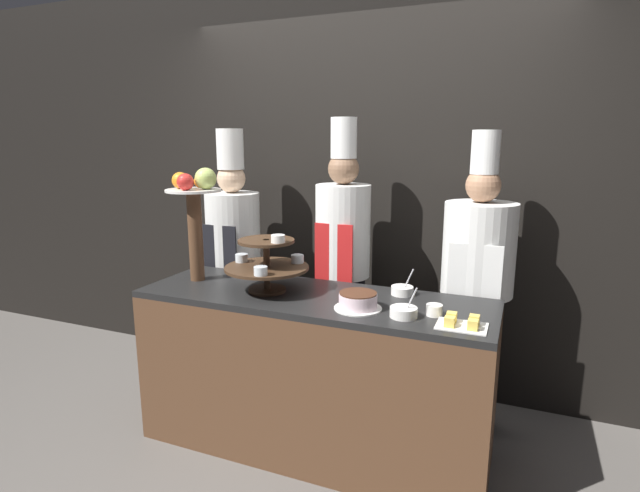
% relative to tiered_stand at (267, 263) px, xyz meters
% --- Properties ---
extents(ground_plane, '(14.00, 14.00, 0.00)m').
position_rel_tiered_stand_xyz_m(ground_plane, '(0.26, -0.28, -1.05)').
color(ground_plane, '#5B5651').
extents(wall_back, '(10.00, 0.06, 2.80)m').
position_rel_tiered_stand_xyz_m(wall_back, '(0.26, 0.94, 0.35)').
color(wall_back, black).
rests_on(wall_back, ground_plane).
extents(buffet_counter, '(1.90, 0.62, 0.89)m').
position_rel_tiered_stand_xyz_m(buffet_counter, '(0.26, 0.03, -0.61)').
color(buffet_counter, brown).
rests_on(buffet_counter, ground_plane).
extents(tiered_stand, '(0.46, 0.46, 0.33)m').
position_rel_tiered_stand_xyz_m(tiered_stand, '(0.00, 0.00, 0.00)').
color(tiered_stand, '#3D2819').
rests_on(tiered_stand, buffet_counter).
extents(fruit_pedestal, '(0.31, 0.31, 0.66)m').
position_rel_tiered_stand_xyz_m(fruit_pedestal, '(-0.49, 0.05, 0.29)').
color(fruit_pedestal, brown).
rests_on(fruit_pedestal, buffet_counter).
extents(cake_round, '(0.23, 0.23, 0.08)m').
position_rel_tiered_stand_xyz_m(cake_round, '(0.55, -0.09, -0.12)').
color(cake_round, white).
rests_on(cake_round, buffet_counter).
extents(cup_white, '(0.08, 0.08, 0.05)m').
position_rel_tiered_stand_xyz_m(cup_white, '(0.91, -0.04, -0.13)').
color(cup_white, white).
rests_on(cup_white, buffet_counter).
extents(cake_square_tray, '(0.22, 0.16, 0.05)m').
position_rel_tiered_stand_xyz_m(cake_square_tray, '(1.05, -0.14, -0.14)').
color(cake_square_tray, white).
rests_on(cake_square_tray, buffet_counter).
extents(serving_bowl_near, '(0.13, 0.13, 0.15)m').
position_rel_tiered_stand_xyz_m(serving_bowl_near, '(0.78, -0.12, -0.14)').
color(serving_bowl_near, white).
rests_on(serving_bowl_near, buffet_counter).
extents(serving_bowl_far, '(0.12, 0.12, 0.15)m').
position_rel_tiered_stand_xyz_m(serving_bowl_far, '(0.70, 0.22, -0.14)').
color(serving_bowl_far, white).
rests_on(serving_bowl_far, buffet_counter).
extents(chef_left, '(0.37, 0.37, 1.77)m').
position_rel_tiered_stand_xyz_m(chef_left, '(-0.57, 0.56, -0.09)').
color(chef_left, black).
rests_on(chef_left, ground_plane).
extents(chef_center_left, '(0.34, 0.34, 1.83)m').
position_rel_tiered_stand_xyz_m(chef_center_left, '(0.23, 0.56, -0.05)').
color(chef_center_left, black).
rests_on(chef_center_left, ground_plane).
extents(chef_center_right, '(0.40, 0.40, 1.75)m').
position_rel_tiered_stand_xyz_m(chef_center_right, '(1.05, 0.56, -0.12)').
color(chef_center_right, black).
rests_on(chef_center_right, ground_plane).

